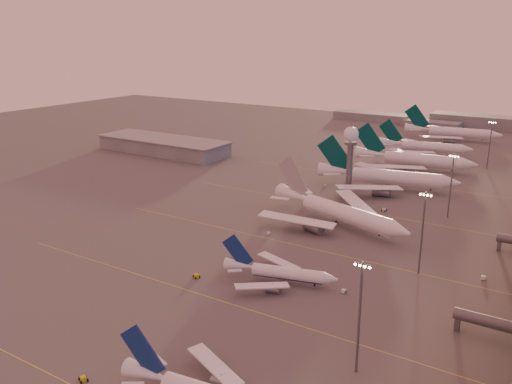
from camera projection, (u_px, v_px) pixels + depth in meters
The scene contains 22 objects.
ground at pixel (150, 301), 143.22m from camera, with size 700.00×700.00×0.00m, color #4E4C4C.
taxiway_markings at pixel (341, 254), 173.13m from camera, with size 180.00×185.25×0.02m.
hangar at pixel (163, 145), 316.89m from camera, with size 82.00×27.00×8.50m.
radar_tower at pixel (350, 147), 231.78m from camera, with size 6.40×6.40×31.10m.
mast_a at pixel (360, 313), 109.52m from camera, with size 3.60×0.56×25.00m.
mast_b at pixel (422, 229), 155.56m from camera, with size 3.60×0.56×25.00m.
mast_c at pixel (451, 183), 202.64m from camera, with size 3.60×0.56×25.00m.
mast_d at pixel (490, 143), 276.50m from camera, with size 3.60×0.56×25.00m.
distant_horizon at pixel (455, 121), 403.88m from camera, with size 165.00×37.50×9.00m.
narrowbody_mid at pixel (280, 274), 152.67m from camera, with size 33.05×26.04×13.18m.
widebody_white at pixel (338, 215), 197.87m from camera, with size 61.01×48.16×22.15m.
greentail_a at pixel (387, 180), 243.31m from camera, with size 63.14×50.49×23.19m.
greentail_b at pixel (414, 162), 277.43m from camera, with size 62.25×50.02×22.64m.
greentail_c at pixel (425, 149), 312.13m from camera, with size 52.79×42.29×19.31m.
greentail_d at pixel (452, 134), 352.02m from camera, with size 61.23×49.13×22.32m.
gsv_tug_near at pixel (83, 379), 110.08m from camera, with size 3.53×4.27×1.05m.
gsv_tug_mid at pixel (196, 276), 156.27m from camera, with size 4.36×3.63×1.07m.
gsv_truck_b at pixel (345, 290), 146.73m from camera, with size 5.85×2.62×2.29m.
gsv_truck_c at pixel (270, 232), 189.17m from camera, with size 5.13×5.04×2.14m.
gsv_catering_b at pixel (485, 272), 154.52m from camera, with size 6.10×3.73×4.66m.
gsv_tug_far at pixel (384, 210), 214.03m from camera, with size 2.77×4.13×1.11m.
gsv_truck_d at pixel (325, 185), 248.05m from camera, with size 3.48×4.96×1.89m.
Camera 1 is at (92.76, -93.95, 68.50)m, focal length 38.00 mm.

